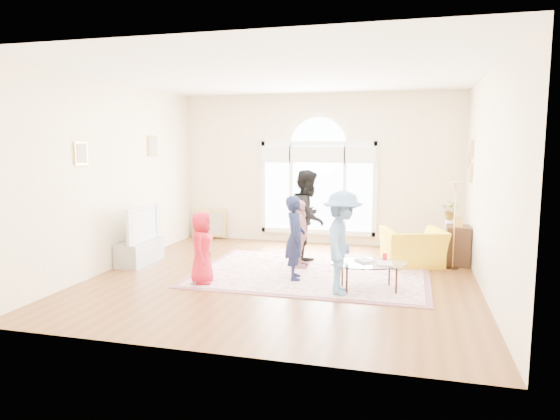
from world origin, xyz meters
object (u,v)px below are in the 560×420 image
(tv_console, at_px, (140,252))
(coffee_table, at_px, (369,264))
(television, at_px, (139,223))
(armchair, at_px, (413,248))
(area_rug, at_px, (312,273))

(tv_console, distance_m, coffee_table, 4.19)
(television, distance_m, armchair, 4.90)
(coffee_table, bearing_deg, armchair, 53.22)
(tv_console, xyz_separation_m, armchair, (4.77, 1.08, 0.12))
(coffee_table, xyz_separation_m, armchair, (0.63, 1.72, -0.07))
(area_rug, bearing_deg, tv_console, -177.98)
(area_rug, xyz_separation_m, television, (-3.13, -0.11, 0.72))
(armchair, bearing_deg, television, -4.56)
(tv_console, relative_size, armchair, 0.98)
(area_rug, relative_size, coffee_table, 2.82)
(television, bearing_deg, area_rug, 2.02)
(area_rug, relative_size, tv_console, 3.60)
(armchair, bearing_deg, area_rug, 13.38)
(area_rug, distance_m, television, 3.21)
(tv_console, height_order, television, television)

